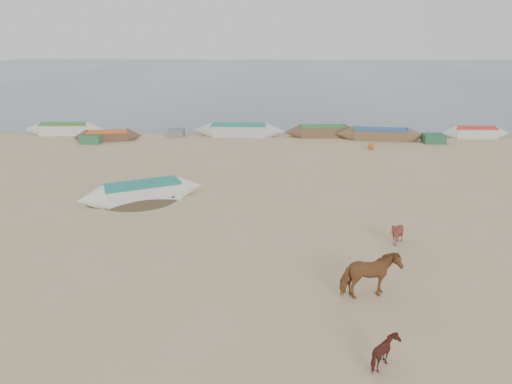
% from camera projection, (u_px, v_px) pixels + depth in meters
% --- Properties ---
extents(ground, '(140.00, 140.00, 0.00)m').
position_uv_depth(ground, '(252.00, 252.00, 18.05)').
color(ground, tan).
rests_on(ground, ground).
extents(sea, '(160.00, 160.00, 0.00)m').
position_uv_depth(sea, '(272.00, 75.00, 96.14)').
color(sea, slate).
rests_on(sea, ground).
extents(cow_adult, '(1.89, 1.25, 1.46)m').
position_uv_depth(cow_adult, '(370.00, 275.00, 14.70)').
color(cow_adult, brown).
rests_on(cow_adult, ground).
extents(calf_front, '(0.98, 0.91, 0.91)m').
position_uv_depth(calf_front, '(397.00, 233.00, 18.52)').
color(calf_front, maroon).
rests_on(calf_front, ground).
extents(calf_right, '(0.82, 0.91, 0.79)m').
position_uv_depth(calf_right, '(386.00, 354.00, 11.65)').
color(calf_right, '#5A241D').
rests_on(calf_right, ground).
extents(near_canoe, '(5.85, 3.90, 0.86)m').
position_uv_depth(near_canoe, '(142.00, 192.00, 23.49)').
color(near_canoe, white).
rests_on(near_canoe, ground).
extents(debris_pile, '(4.67, 4.67, 0.43)m').
position_uv_depth(debris_pile, '(138.00, 194.00, 23.83)').
color(debris_pile, brown).
rests_on(debris_pile, ground).
extents(waterline_canoes, '(55.50, 4.04, 0.96)m').
position_uv_depth(waterline_canoes, '(270.00, 132.00, 37.77)').
color(waterline_canoes, brown).
rests_on(waterline_canoes, ground).
extents(beach_clutter, '(46.42, 4.72, 0.64)m').
position_uv_depth(beach_clutter, '(318.00, 137.00, 36.48)').
color(beach_clutter, '#2E6745').
rests_on(beach_clutter, ground).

